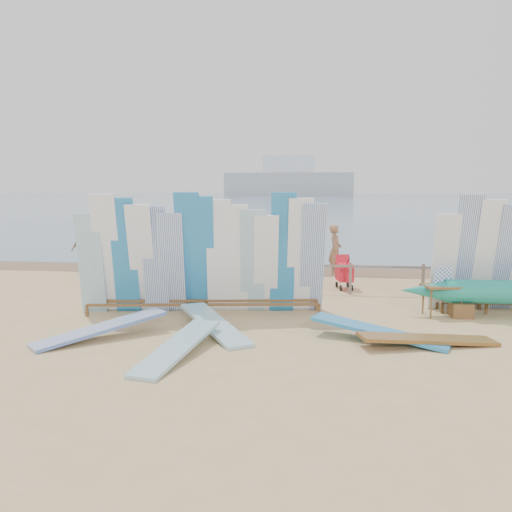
# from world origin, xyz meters

# --- Properties ---
(ground) EXTENTS (160.00, 160.00, 0.00)m
(ground) POSITION_xyz_m (0.00, 0.00, 0.00)
(ground) COLOR tan
(ground) RESTS_ON ground
(ocean) EXTENTS (320.00, 240.00, 0.02)m
(ocean) POSITION_xyz_m (0.00, 128.00, 0.00)
(ocean) COLOR slate
(ocean) RESTS_ON ground
(wet_sand_strip) EXTENTS (40.00, 2.60, 0.01)m
(wet_sand_strip) POSITION_xyz_m (0.00, 7.20, 0.00)
(wet_sand_strip) COLOR brown
(wet_sand_strip) RESTS_ON ground
(distant_ship) EXTENTS (45.00, 8.00, 14.00)m
(distant_ship) POSITION_xyz_m (-12.00, 180.00, 5.31)
(distant_ship) COLOR #999EA3
(distant_ship) RESTS_ON ocean
(fence) EXTENTS (12.08, 0.08, 0.90)m
(fence) POSITION_xyz_m (0.00, 3.00, 0.63)
(fence) COLOR #77665A
(fence) RESTS_ON ground
(main_surfboard_rack) EXTENTS (5.89, 1.63, 2.92)m
(main_surfboard_rack) POSITION_xyz_m (-1.59, 0.13, 1.32)
(main_surfboard_rack) COLOR brown
(main_surfboard_rack) RESTS_ON ground
(side_surfboard_rack) EXTENTS (2.52, 0.95, 2.87)m
(side_surfboard_rack) POSITION_xyz_m (5.13, 1.21, 1.29)
(side_surfboard_rack) COLOR brown
(side_surfboard_rack) RESTS_ON ground
(vendor_table) EXTENTS (1.01, 0.81, 1.18)m
(vendor_table) POSITION_xyz_m (4.03, 0.61, 0.39)
(vendor_table) COLOR brown
(vendor_table) RESTS_ON ground
(flat_board_b) EXTENTS (1.05, 2.75, 0.34)m
(flat_board_b) POSITION_xyz_m (-1.33, -3.18, 0.00)
(flat_board_b) COLOR #7EB5C9
(flat_board_b) RESTS_ON ground
(flat_board_e) EXTENTS (2.31, 2.28, 0.42)m
(flat_board_e) POSITION_xyz_m (-3.16, -2.29, 0.00)
(flat_board_e) COLOR white
(flat_board_e) RESTS_ON ground
(flat_board_c) EXTENTS (2.75, 1.26, 0.27)m
(flat_board_c) POSITION_xyz_m (3.27, -1.94, 0.00)
(flat_board_c) COLOR brown
(flat_board_c) RESTS_ON ground
(flat_board_d) EXTENTS (2.72, 1.44, 0.39)m
(flat_board_d) POSITION_xyz_m (2.36, -1.72, 0.00)
(flat_board_d) COLOR #247AB7
(flat_board_d) RESTS_ON ground
(flat_board_a) EXTENTS (1.97, 2.54, 0.36)m
(flat_board_a) POSITION_xyz_m (-1.00, -1.52, 0.00)
(flat_board_a) COLOR #7EB5C9
(flat_board_a) RESTS_ON ground
(beach_chair_left) EXTENTS (0.73, 0.75, 0.96)m
(beach_chair_left) POSITION_xyz_m (0.14, 4.16, 0.28)
(beach_chair_left) COLOR red
(beach_chair_left) RESTS_ON ground
(beach_chair_right) EXTENTS (0.83, 0.83, 0.92)m
(beach_chair_right) POSITION_xyz_m (0.68, 4.17, 0.27)
(beach_chair_right) COLOR red
(beach_chair_right) RESTS_ON ground
(stroller) EXTENTS (0.63, 0.81, 1.00)m
(stroller) POSITION_xyz_m (1.86, 3.77, 0.40)
(stroller) COLOR red
(stroller) RESTS_ON ground
(beachgoer_2) EXTENTS (0.86, 0.89, 1.73)m
(beachgoer_2) POSITION_xyz_m (-3.59, 3.60, 0.86)
(beachgoer_2) COLOR beige
(beachgoer_2) RESTS_ON ground
(beachgoer_7) EXTENTS (0.45, 0.68, 1.74)m
(beachgoer_7) POSITION_xyz_m (1.62, 6.46, 0.87)
(beachgoer_7) COLOR #8C6042
(beachgoer_7) RESTS_ON ground
(beachgoer_11) EXTENTS (1.08, 1.47, 1.53)m
(beachgoer_11) POSITION_xyz_m (-3.79, 5.87, 0.77)
(beachgoer_11) COLOR beige
(beachgoer_11) RESTS_ON ground
(beachgoer_extra_1) EXTENTS (1.02, 0.70, 1.61)m
(beachgoer_extra_1) POSITION_xyz_m (-7.11, 5.63, 0.80)
(beachgoer_extra_1) COLOR #8C6042
(beachgoer_extra_1) RESTS_ON ground
(beachgoer_3) EXTENTS (0.89, 1.27, 1.82)m
(beachgoer_3) POSITION_xyz_m (-2.93, 6.16, 0.91)
(beachgoer_3) COLOR tan
(beachgoer_3) RESTS_ON ground
(beachgoer_9) EXTENTS (0.61, 1.17, 1.73)m
(beachgoer_9) POSITION_xyz_m (6.05, 5.43, 0.87)
(beachgoer_9) COLOR tan
(beachgoer_9) RESTS_ON ground
(beachgoer_0) EXTENTS (0.94, 0.74, 1.74)m
(beachgoer_0) POSITION_xyz_m (-6.24, 5.34, 0.87)
(beachgoer_0) COLOR tan
(beachgoer_0) RESTS_ON ground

